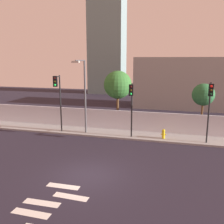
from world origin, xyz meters
TOP-DOWN VIEW (x-y plane):
  - ground_plane at (0.00, 0.00)m, footprint 80.00×80.00m
  - sidewalk at (0.00, 8.20)m, footprint 36.00×2.40m
  - perimeter_wall at (0.00, 9.49)m, footprint 36.00×0.18m
  - crosswalk_marking at (-0.58, -3.67)m, footprint 2.93×4.73m
  - traffic_light_left at (-5.30, 6.96)m, footprint 0.41×1.39m
  - traffic_light_center at (7.08, 6.95)m, footprint 0.36×1.38m
  - traffic_light_right at (1.15, 7.08)m, footprint 0.36×1.11m
  - street_lamp_curbside at (-3.09, 7.45)m, footprint 0.60×2.08m
  - fire_hydrant at (3.77, 7.77)m, footprint 0.44×0.26m
  - roadside_tree_leftmost at (-0.94, 10.97)m, footprint 2.72×2.72m
  - roadside_tree_midleft at (6.95, 10.97)m, footprint 2.00×2.00m
  - low_building_distant at (5.76, 23.49)m, footprint 13.90×6.00m
  - tower_on_skyline at (-9.08, 35.49)m, footprint 6.61×5.00m

SIDE VIEW (x-z plane):
  - ground_plane at x=0.00m, z-range 0.00..0.00m
  - crosswalk_marking at x=-0.58m, z-range 0.00..0.01m
  - sidewalk at x=0.00m, z-range 0.00..0.15m
  - fire_hydrant at x=3.77m, z-range 0.18..0.97m
  - perimeter_wall at x=0.00m, z-range 0.15..1.95m
  - low_building_distant at x=5.76m, z-range 0.00..6.88m
  - traffic_light_right at x=1.15m, z-range 1.18..5.71m
  - roadside_tree_midleft at x=6.95m, z-range 1.23..5.73m
  - traffic_light_center at x=7.08m, z-range 1.24..5.99m
  - traffic_light_left at x=-5.30m, z-range 1.30..6.39m
  - street_lamp_curbside at x=-3.09m, z-range 0.78..7.19m
  - roadside_tree_leftmost at x=-0.94m, z-range 1.39..6.92m
  - tower_on_skyline at x=-9.08m, z-range 0.00..25.44m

